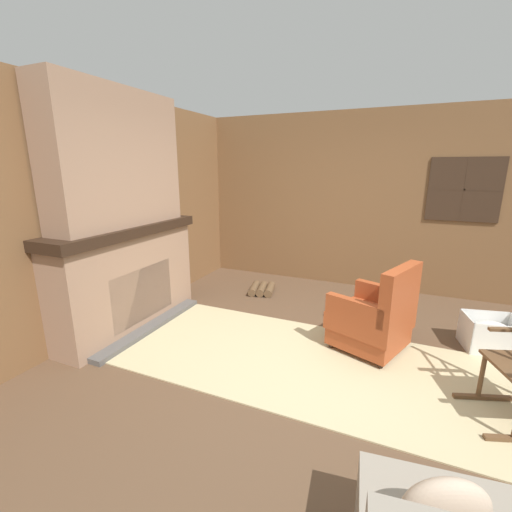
% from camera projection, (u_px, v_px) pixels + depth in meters
% --- Properties ---
extents(ground_plane, '(14.00, 14.00, 0.00)m').
position_uv_depth(ground_plane, '(324.00, 368.00, 3.27)').
color(ground_plane, brown).
extents(wood_panel_wall_left, '(0.06, 5.74, 2.69)m').
position_uv_depth(wood_panel_wall_left, '(106.00, 214.00, 3.94)').
color(wood_panel_wall_left, brown).
rests_on(wood_panel_wall_left, ground).
extents(wood_panel_wall_back, '(5.74, 0.09, 2.69)m').
position_uv_depth(wood_panel_wall_back, '(368.00, 202.00, 5.23)').
color(wood_panel_wall_back, brown).
rests_on(wood_panel_wall_back, ground).
extents(fireplace_hearth, '(0.64, 1.98, 1.22)m').
position_uv_depth(fireplace_hearth, '(129.00, 277.00, 4.02)').
color(fireplace_hearth, '#9E7A60').
rests_on(fireplace_hearth, ground).
extents(chimney_breast, '(0.38, 1.66, 1.45)m').
position_uv_depth(chimney_breast, '(117.00, 159.00, 3.69)').
color(chimney_breast, '#9E7A60').
rests_on(chimney_breast, fireplace_hearth).
extents(area_rug, '(4.01, 1.63, 0.01)m').
position_uv_depth(area_rug, '(302.00, 361.00, 3.38)').
color(area_rug, '#C6B789').
rests_on(area_rug, ground).
extents(armchair, '(0.89, 0.89, 0.95)m').
position_uv_depth(armchair, '(374.00, 319.00, 3.52)').
color(armchair, '#A84723').
rests_on(armchair, ground).
extents(firewood_stack, '(0.45, 0.50, 0.12)m').
position_uv_depth(firewood_stack, '(262.00, 289.00, 5.23)').
color(firewood_stack, brown).
rests_on(firewood_stack, ground).
extents(laundry_basket, '(0.57, 0.48, 0.35)m').
position_uv_depth(laundry_basket, '(490.00, 333.00, 3.58)').
color(laundry_basket, white).
rests_on(laundry_basket, ground).
extents(oil_lamp_vase, '(0.10, 0.10, 0.30)m').
position_uv_depth(oil_lamp_vase, '(58.00, 226.00, 3.18)').
color(oil_lamp_vase, '#47708E').
rests_on(oil_lamp_vase, fireplace_hearth).
extents(storage_case, '(0.14, 0.26, 0.14)m').
position_uv_depth(storage_case, '(151.00, 213.00, 4.34)').
color(storage_case, brown).
rests_on(storage_case, fireplace_hearth).
extents(decorative_plate_on_mantel, '(0.07, 0.29, 0.29)m').
position_uv_depth(decorative_plate_on_mantel, '(112.00, 214.00, 3.78)').
color(decorative_plate_on_mantel, '#336093').
rests_on(decorative_plate_on_mantel, fireplace_hearth).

